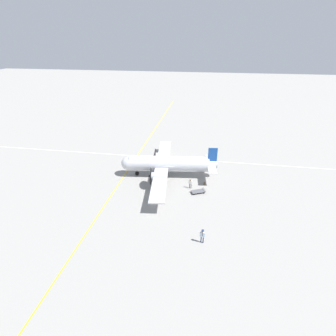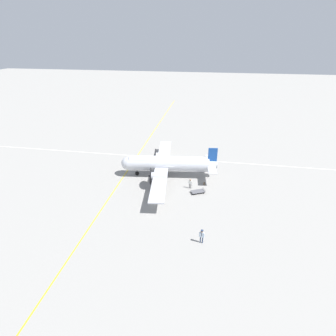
# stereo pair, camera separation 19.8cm
# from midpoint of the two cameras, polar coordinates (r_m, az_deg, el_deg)

# --- Properties ---
(ground_plane) EXTENTS (300.00, 300.00, 0.00)m
(ground_plane) POSITION_cam_midpoint_polar(r_m,az_deg,el_deg) (46.16, -0.12, -1.71)
(ground_plane) COLOR gray
(apron_line_eastwest) EXTENTS (120.00, 0.16, 0.01)m
(apron_line_eastwest) POSITION_cam_midpoint_polar(r_m,az_deg,el_deg) (47.87, -9.20, -0.97)
(apron_line_eastwest) COLOR gold
(apron_line_eastwest) RESTS_ON ground_plane
(apron_line_northsouth) EXTENTS (0.16, 120.00, 0.01)m
(apron_line_northsouth) POSITION_cam_midpoint_polar(r_m,az_deg,el_deg) (52.71, 1.20, 2.09)
(apron_line_northsouth) COLOR silver
(apron_line_northsouth) RESTS_ON ground_plane
(airliner_main) EXTENTS (23.16, 16.48, 5.43)m
(airliner_main) POSITION_cam_midpoint_polar(r_m,az_deg,el_deg) (45.08, -0.62, 0.99)
(airliner_main) COLOR silver
(airliner_main) RESTS_ON ground_plane
(crew_foreground) EXTENTS (0.35, 0.63, 1.87)m
(crew_foreground) POSITION_cam_midpoint_polar(r_m,az_deg,el_deg) (31.93, 7.33, -14.23)
(crew_foreground) COLOR navy
(crew_foreground) RESTS_ON ground_plane
(passenger_boarding) EXTENTS (0.27, 0.57, 1.68)m
(passenger_boarding) POSITION_cam_midpoint_polar(r_m,az_deg,el_deg) (42.13, 4.77, -3.20)
(passenger_boarding) COLOR #2D2D33
(passenger_boarding) RESTS_ON ground_plane
(suitcase_near_door) EXTENTS (0.44, 0.17, 0.46)m
(suitcase_near_door) POSITION_cam_midpoint_polar(r_m,az_deg,el_deg) (43.82, 7.75, -3.33)
(suitcase_near_door) COLOR #47331E
(suitcase_near_door) RESTS_ON ground_plane
(baggage_cart) EXTENTS (1.86, 2.37, 0.56)m
(baggage_cart) POSITION_cam_midpoint_polar(r_m,az_deg,el_deg) (41.43, 6.46, -5.06)
(baggage_cart) COLOR #56565B
(baggage_cart) RESTS_ON ground_plane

